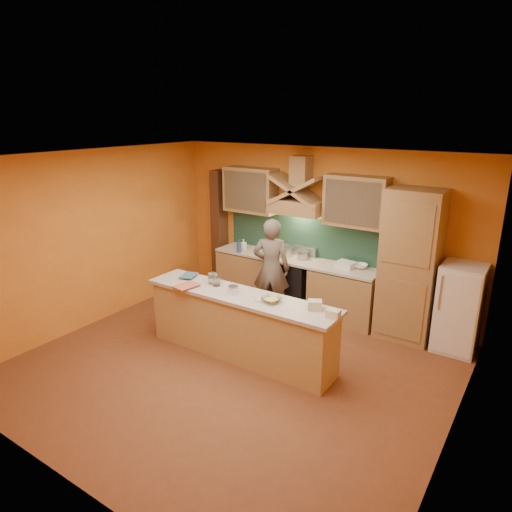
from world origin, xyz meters
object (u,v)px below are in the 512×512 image
Objects in this scene: fridge at (459,308)px; person at (271,268)px; mixing_bowl at (271,300)px; kitchen_scale at (233,291)px; stove at (294,284)px.

fridge is 2.91m from person.
kitchen_scale is at bearing -174.82° from mixing_bowl.
kitchen_scale is (-2.58, -1.94, 0.34)m from fridge.
stove is 0.69× the size of fridge.
stove is at bearing 110.45° from mixing_bowl.
person is 14.58× the size of kitchen_scale.
mixing_bowl is (0.58, 0.05, -0.02)m from kitchen_scale.
mixing_bowl is (0.71, -1.89, 0.53)m from stove.
stove is 0.66m from person.
fridge is 2.77m from mixing_bowl.
person is (-2.86, -0.50, 0.20)m from fridge.
kitchen_scale is (0.12, -1.94, 0.54)m from stove.
person is 1.47m from kitchen_scale.
person reaches higher than kitchen_scale.
fridge is at bearing 43.47° from mixing_bowl.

